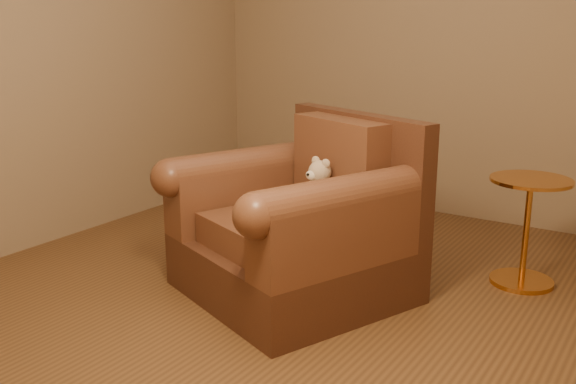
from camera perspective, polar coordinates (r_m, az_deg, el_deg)
The scene contains 5 objects.
floor at distance 3.67m, azimuth 1.56°, elevation -9.19°, with size 4.00×4.00×0.00m, color brown.
armchair at distance 3.60m, azimuth 1.11°, elevation -3.13°, with size 1.41×1.38×0.99m.
teddy_bear at distance 3.58m, azimuth 2.49°, elevation 0.17°, with size 0.22×0.26×0.30m.
guidebook at distance 3.39m, azimuth -2.13°, elevation -2.43°, with size 0.46×0.43×0.03m.
side_table at distance 3.97m, azimuth 20.44°, elevation -3.01°, with size 0.46×0.46×0.64m.
Camera 1 is at (1.74, -2.87, 1.50)m, focal length 40.00 mm.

